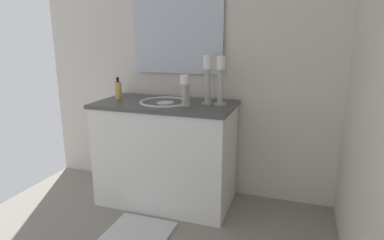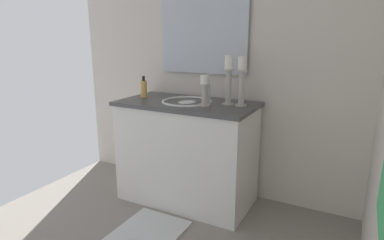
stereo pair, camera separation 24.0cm
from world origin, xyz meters
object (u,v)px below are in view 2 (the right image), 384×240
mirror (203,21)px  candle_holder_short (229,79)px  soap_bottle (144,88)px  candle_holder_mid (205,90)px  sink_basin (187,107)px  candle_holder_tall (242,80)px  bath_mat (144,236)px  vanity_cabinet (187,152)px

mirror → candle_holder_short: (0.23, 0.33, -0.43)m
mirror → soap_bottle: (0.26, -0.42, -0.55)m
candle_holder_short → candle_holder_mid: bearing=-47.6°
sink_basin → soap_bottle: size_ratio=2.23×
soap_bottle → sink_basin: bearing=87.9°
candle_holder_tall → bath_mat: size_ratio=0.60×
mirror → sink_basin: bearing=0.2°
sink_basin → candle_holder_tall: size_ratio=1.11×
vanity_cabinet → soap_bottle: soap_bottle is taller
mirror → candle_holder_short: bearing=55.1°
mirror → candle_holder_short: 0.59m
vanity_cabinet → candle_holder_tall: candle_holder_tall is taller
sink_basin → soap_bottle: 0.44m
vanity_cabinet → candle_holder_mid: 0.58m
soap_bottle → bath_mat: (0.64, 0.42, -0.90)m
vanity_cabinet → bath_mat: size_ratio=1.83×
sink_basin → soap_bottle: soap_bottle is taller
sink_basin → candle_holder_short: size_ratio=1.09×
candle_holder_short → candle_holder_mid: 0.20m
candle_holder_tall → bath_mat: bearing=-32.4°
candle_holder_tall → candle_holder_mid: candle_holder_tall is taller
bath_mat → candle_holder_mid: bearing=161.0°
mirror → candle_holder_tall: size_ratio=2.36×
vanity_cabinet → bath_mat: 0.75m
vanity_cabinet → sink_basin: (0.00, 0.00, 0.38)m
vanity_cabinet → soap_bottle: bearing=-92.1°
soap_bottle → bath_mat: bearing=33.5°
mirror → candle_holder_tall: (0.23, 0.43, -0.43)m
candle_holder_short → vanity_cabinet: bearing=-80.9°
candle_holder_short → candle_holder_mid: (0.13, -0.14, -0.08)m
bath_mat → mirror: bearing=-180.0°
candle_holder_short → soap_bottle: bearing=-87.2°
vanity_cabinet → candle_holder_short: (-0.05, 0.33, 0.62)m
sink_basin → candle_holder_mid: bearing=69.0°
candle_holder_mid → soap_bottle: bearing=-98.2°
vanity_cabinet → candle_holder_tall: 0.75m
sink_basin → candle_holder_short: bearing=99.1°
mirror → bath_mat: bearing=0.0°
sink_basin → mirror: size_ratio=0.47×
candle_holder_short → bath_mat: (0.68, -0.33, -1.03)m
mirror → vanity_cabinet: bearing=-0.0°
mirror → candle_holder_mid: (0.35, 0.19, -0.51)m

